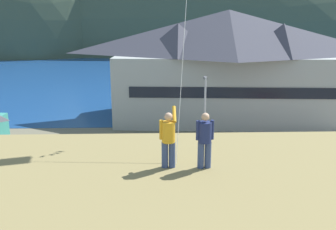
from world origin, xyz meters
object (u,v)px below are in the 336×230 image
object	(u,v)px
parked_car_back_row_right	(0,206)
person_kite_flyer	(168,138)
wharf_dock	(164,94)
parked_car_lone_by_shed	(136,155)
parking_light_pole	(205,109)
parked_car_mid_row_far	(317,156)
parked_car_front_row_red	(240,157)
moored_boat_outer_mooring	(189,95)
person_companion	(205,139)
storage_shed_waterside	(172,103)
parked_car_corner_spot	(57,155)
moored_boat_inner_slip	(141,93)
moored_boat_wharfside	(138,96)
harbor_lodge	(227,62)
parked_car_front_row_end	(237,191)

from	to	relation	value
parked_car_back_row_right	person_kite_flyer	size ratio (longest dim) A/B	2.31
wharf_dock	parked_car_lone_by_shed	bearing A→B (deg)	-95.78
parking_light_pole	person_kite_flyer	bearing A→B (deg)	-100.90
parked_car_mid_row_far	parked_car_front_row_red	size ratio (longest dim) A/B	1.00
parked_car_lone_by_shed	parking_light_pole	size ratio (longest dim) A/B	0.67
parked_car_front_row_red	person_kite_flyer	bearing A→B (deg)	-111.44
moored_boat_outer_mooring	person_companion	distance (m)	40.72
storage_shed_waterside	parked_car_lone_by_shed	size ratio (longest dim) A/B	1.14
parked_car_back_row_right	parked_car_corner_spot	distance (m)	7.94
parking_light_pole	moored_boat_inner_slip	bearing A→B (deg)	105.92
parked_car_lone_by_shed	moored_boat_wharfside	bearing A→B (deg)	92.25
wharf_dock	moored_boat_wharfside	size ratio (longest dim) A/B	1.52
person_kite_flyer	storage_shed_waterside	bearing A→B (deg)	87.22
harbor_lodge	parked_car_back_row_right	bearing A→B (deg)	-127.60
moored_boat_inner_slip	harbor_lodge	bearing A→B (deg)	-48.23
parked_car_lone_by_shed	parking_light_pole	world-z (taller)	parking_light_pole
harbor_lodge	parking_light_pole	world-z (taller)	harbor_lodge
moored_boat_wharfside	moored_boat_outer_mooring	world-z (taller)	same
storage_shed_waterside	moored_boat_outer_mooring	bearing A→B (deg)	75.89
moored_boat_outer_mooring	parked_car_corner_spot	size ratio (longest dim) A/B	1.81
moored_boat_outer_mooring	person_kite_flyer	size ratio (longest dim) A/B	4.20
parked_car_front_row_end	parking_light_pole	distance (m)	9.99
storage_shed_waterside	parked_car_front_row_end	size ratio (longest dim) A/B	1.15
moored_boat_inner_slip	person_kite_flyer	size ratio (longest dim) A/B	3.24
moored_boat_inner_slip	parked_car_mid_row_far	size ratio (longest dim) A/B	1.41
person_companion	parked_car_corner_spot	bearing A→B (deg)	119.43
storage_shed_waterside	wharf_dock	distance (m)	13.94
moored_boat_inner_slip	parked_car_corner_spot	world-z (taller)	moored_boat_inner_slip
wharf_dock	parked_car_lone_by_shed	world-z (taller)	parked_car_lone_by_shed
moored_boat_wharfside	person_kite_flyer	distance (m)	39.91
parked_car_lone_by_shed	parked_car_front_row_red	bearing A→B (deg)	-5.25
harbor_lodge	moored_boat_inner_slip	xyz separation A→B (m)	(-10.08, 11.29, -5.71)
moored_boat_outer_mooring	person_companion	bearing A→B (deg)	-94.53
parked_car_corner_spot	parked_car_front_row_red	xyz separation A→B (m)	(13.95, -0.98, 0.00)
moored_boat_inner_slip	person_companion	size ratio (longest dim) A/B	3.45
moored_boat_wharfside	moored_boat_outer_mooring	bearing A→B (deg)	5.80
person_kite_flyer	person_companion	xyz separation A→B (m)	(1.10, -0.08, -0.02)
wharf_dock	parked_car_front_row_red	distance (m)	27.67
person_kite_flyer	parking_light_pole	bearing A→B (deg)	79.10
parked_car_back_row_right	parked_car_corner_spot	xyz separation A→B (m)	(1.16, 7.86, 0.00)
moored_boat_inner_slip	parked_car_lone_by_shed	distance (m)	25.36
parked_car_back_row_right	person_companion	size ratio (longest dim) A/B	2.46
harbor_lodge	moored_boat_inner_slip	size ratio (longest dim) A/B	4.39
wharf_dock	parked_car_front_row_red	world-z (taller)	parked_car_front_row_red
parked_car_back_row_right	person_kite_flyer	xyz separation A→B (m)	(9.18, -8.22, 6.69)
parked_car_front_row_end	parked_car_mid_row_far	bearing A→B (deg)	37.07
moored_boat_inner_slip	moored_boat_outer_mooring	bearing A→B (deg)	-10.46
parked_car_lone_by_shed	person_companion	bearing A→B (deg)	-79.00
parked_car_back_row_right	person_kite_flyer	world-z (taller)	person_kite_flyer
moored_boat_inner_slip	parked_car_mid_row_far	world-z (taller)	moored_boat_inner_slip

